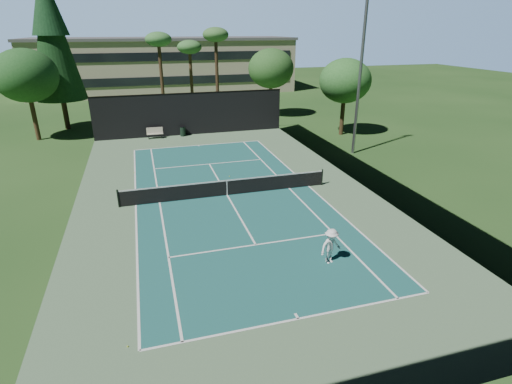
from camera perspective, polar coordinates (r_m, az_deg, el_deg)
The scene contains 22 objects.
ground at distance 24.88m, azimuth -4.14°, elevation -0.49°, with size 160.00×160.00×0.00m, color #24481B.
apron_slab at distance 24.88m, azimuth -4.14°, elevation -0.48°, with size 18.00×32.00×0.01m, color #567753.
court_surface at distance 24.88m, azimuth -4.14°, elevation -0.46°, with size 10.97×23.77×0.01m, color #1C5A56.
court_lines at distance 24.87m, azimuth -4.14°, elevation -0.44°, with size 11.07×23.87×0.01m.
tennis_net at distance 24.67m, azimuth -4.17°, elevation 0.71°, with size 12.90×0.10×1.10m.
fence at distance 24.23m, azimuth -4.30°, elevation 3.95°, with size 18.04×32.05×4.03m.
player at distance 17.87m, azimuth 10.64°, elevation -7.62°, with size 1.07×0.61×1.65m, color white.
tennis_ball_a at distance 14.56m, azimuth -17.86°, elevation -20.26°, with size 0.06×0.06×0.06m, color #BCD430.
tennis_ball_b at distance 25.18m, azimuth -9.56°, elevation -0.39°, with size 0.06×0.06×0.06m, color #CAEE36.
tennis_ball_c at distance 28.00m, azimuth -3.81°, elevation 2.25°, with size 0.07×0.07×0.07m, color #BBD530.
tennis_ball_d at distance 29.96m, azimuth -17.00°, elevation 2.67°, with size 0.07×0.07×0.07m, color #BED22F.
park_bench at distance 39.06m, azimuth -14.25°, elevation 8.22°, with size 1.50×0.45×1.02m.
trash_bin at distance 39.36m, azimuth -10.41°, elevation 8.55°, with size 0.56×0.56×0.95m.
pine_tree at distance 45.07m, azimuth -27.32°, elevation 19.97°, with size 4.80×4.80×15.00m.
palm_a at distance 46.56m, azimuth -13.74°, elevation 20.00°, with size 2.80×2.80×9.32m.
palm_b at distance 48.90m, azimuth -9.47°, elevation 19.42°, with size 2.80×2.80×8.42m.
palm_c at distance 46.29m, azimuth -5.78°, elevation 20.98°, with size 2.80×2.80×9.77m.
decid_tree_a at distance 47.00m, azimuth 2.15°, elevation 17.21°, with size 5.12×5.12×7.62m.
decid_tree_b at distance 39.45m, azimuth 12.62°, elevation 15.22°, with size 4.80×4.80×7.14m.
decid_tree_c at distance 41.71m, azimuth -30.05°, elevation 14.18°, with size 5.44×5.44×8.09m.
campus_building at distance 68.82m, azimuth -12.83°, elevation 17.32°, with size 40.50×12.50×8.30m.
light_pole at distance 33.12m, azimuth 14.68°, elevation 16.17°, with size 0.90×0.25×12.22m.
Camera 1 is at (-4.64, -22.46, 9.64)m, focal length 28.00 mm.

